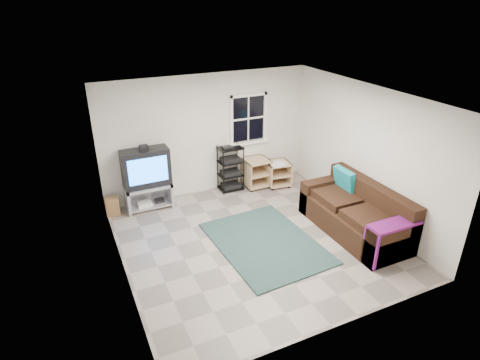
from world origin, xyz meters
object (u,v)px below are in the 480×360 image
tv_unit (146,174)px  av_rack (231,171)px  side_table_left (255,171)px  sofa (356,215)px  side_table_right (277,172)px

tv_unit → av_rack: tv_unit is taller
tv_unit → side_table_left: bearing=0.1°
tv_unit → av_rack: (1.87, 0.05, -0.30)m
tv_unit → sofa: tv_unit is taller
av_rack → side_table_left: 0.61m
tv_unit → side_table_right: tv_unit is taller
side_table_left → side_table_right: size_ratio=1.10×
tv_unit → sofa: 4.16m
tv_unit → sofa: (3.26, -2.55, -0.40)m
tv_unit → side_table_left: tv_unit is taller
side_table_left → sofa: size_ratio=0.30×
sofa → tv_unit: bearing=142.0°
tv_unit → side_table_left: size_ratio=2.11×
side_table_left → side_table_right: (0.47, -0.19, -0.02)m
side_table_left → side_table_right: bearing=-22.3°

